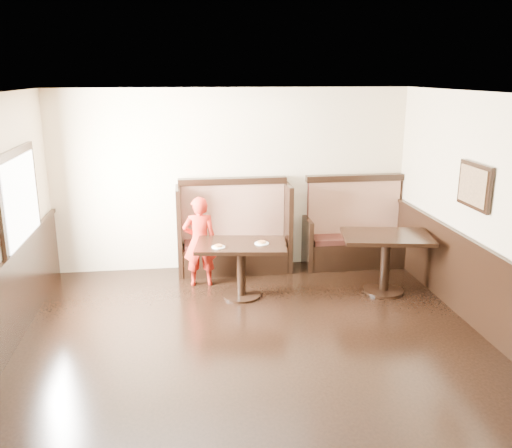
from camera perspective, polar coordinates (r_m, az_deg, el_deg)
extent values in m
plane|color=black|center=(5.68, 1.06, -16.34)|extent=(7.00, 7.00, 0.00)
plane|color=beige|center=(8.45, -2.53, 4.64)|extent=(5.50, 0.00, 5.50)
plane|color=white|center=(4.82, 1.23, 13.18)|extent=(7.00, 7.00, 0.00)
cube|color=black|center=(7.09, -23.68, 2.45)|extent=(0.05, 1.50, 1.20)
cube|color=white|center=(7.08, -23.44, 2.46)|extent=(0.01, 1.30, 1.00)
cube|color=black|center=(7.01, 22.03, 3.75)|extent=(0.04, 0.70, 0.55)
cube|color=olive|center=(7.00, 21.85, 3.74)|extent=(0.01, 0.60, 0.45)
cube|color=black|center=(8.49, -2.26, -3.63)|extent=(1.60, 0.50, 0.42)
cube|color=#331510|center=(8.41, -2.27, -2.02)|extent=(1.54, 0.46, 0.09)
cube|color=#430D10|center=(8.49, -2.44, 1.24)|extent=(1.60, 0.12, 0.92)
cube|color=black|center=(8.38, -2.48, 4.55)|extent=(1.68, 0.16, 0.10)
cube|color=black|center=(8.41, -8.06, -0.60)|extent=(0.07, 0.72, 1.36)
cube|color=black|center=(8.55, 3.25, -0.18)|extent=(0.07, 0.72, 1.36)
cube|color=black|center=(8.87, 10.39, -3.01)|extent=(1.50, 0.50, 0.42)
cube|color=#331510|center=(8.80, 10.47, -1.47)|extent=(1.44, 0.46, 0.09)
cube|color=#430D10|center=(8.87, 10.20, 1.64)|extent=(1.50, 0.12, 0.92)
cube|color=black|center=(8.77, 10.35, 4.81)|extent=(1.58, 0.16, 0.10)
cube|color=black|center=(8.70, 5.30, -1.88)|extent=(0.07, 0.72, 0.80)
cube|color=black|center=(9.18, 14.96, -1.42)|extent=(0.07, 0.72, 0.80)
cube|color=black|center=(7.36, -1.58, -2.24)|extent=(1.31, 0.92, 0.05)
cylinder|color=black|center=(7.49, -1.56, -5.05)|extent=(0.12, 0.12, 0.71)
cylinder|color=black|center=(7.62, -1.54, -7.51)|extent=(0.53, 0.53, 0.03)
cube|color=black|center=(7.73, 13.61, -1.31)|extent=(1.33, 0.99, 0.05)
cylinder|color=black|center=(7.85, 13.41, -4.23)|extent=(0.13, 0.13, 0.77)
cylinder|color=black|center=(7.99, 13.24, -6.79)|extent=(0.57, 0.57, 0.03)
imported|color=red|center=(7.84, -5.94, -1.85)|extent=(0.49, 0.32, 1.33)
cylinder|color=white|center=(7.20, -3.98, -2.42)|extent=(0.18, 0.18, 0.01)
cylinder|color=tan|center=(7.20, -3.98, -2.32)|extent=(0.11, 0.11, 0.01)
cylinder|color=#EABA54|center=(7.19, -3.98, -2.24)|extent=(0.10, 0.10, 0.01)
cylinder|color=white|center=(7.33, 0.61, -2.04)|extent=(0.19, 0.19, 0.01)
cylinder|color=tan|center=(7.33, 0.61, -1.94)|extent=(0.12, 0.12, 0.02)
cylinder|color=#EABA54|center=(7.33, 0.61, -1.85)|extent=(0.10, 0.10, 0.01)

